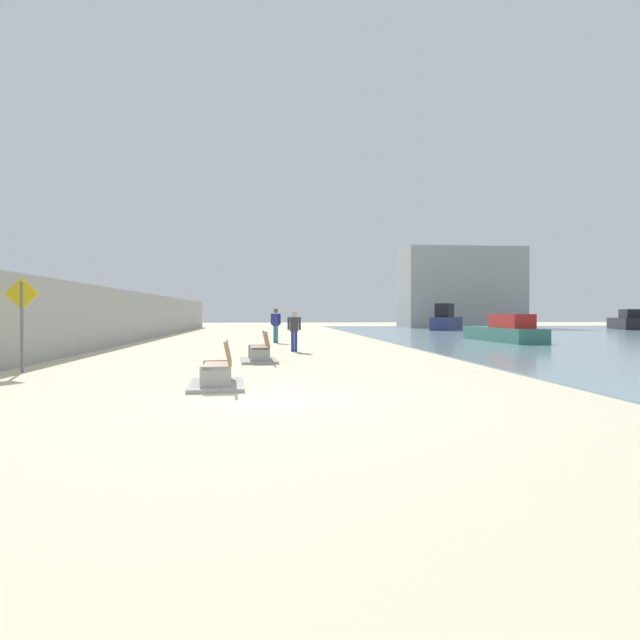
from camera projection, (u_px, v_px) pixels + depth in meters
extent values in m
plane|color=beige|center=(272.00, 344.00, 27.75)|extent=(120.00, 120.00, 0.00)
cube|color=#9E9E99|center=(117.00, 317.00, 27.03)|extent=(0.80, 64.00, 2.65)
cube|color=#9E9E99|center=(216.00, 379.00, 10.83)|extent=(0.61, 0.24, 0.50)
cube|color=#9E9E99|center=(217.00, 371.00, 12.21)|extent=(0.61, 0.24, 0.50)
cube|color=#997047|center=(217.00, 365.00, 11.52)|extent=(0.60, 1.63, 0.06)
cube|color=#997047|center=(228.00, 351.00, 11.55)|extent=(0.26, 1.61, 0.50)
cube|color=#9E9E99|center=(217.00, 385.00, 11.53)|extent=(1.23, 2.17, 0.08)
cube|color=#9E9E99|center=(260.00, 356.00, 16.72)|extent=(0.61, 0.24, 0.50)
cube|color=#9E9E99|center=(258.00, 352.00, 18.10)|extent=(0.61, 0.24, 0.50)
cube|color=#997047|center=(259.00, 347.00, 17.41)|extent=(0.61, 1.63, 0.06)
cube|color=#997047|center=(266.00, 338.00, 17.44)|extent=(0.27, 1.61, 0.50)
cube|color=#9E9E99|center=(259.00, 360.00, 17.42)|extent=(1.24, 2.17, 0.08)
cylinder|color=teal|center=(277.00, 334.00, 28.28)|extent=(0.12, 0.12, 0.88)
cylinder|color=teal|center=(275.00, 334.00, 28.31)|extent=(0.12, 0.12, 0.88)
cube|color=navy|center=(276.00, 320.00, 28.28)|extent=(0.36, 0.28, 0.62)
sphere|color=brown|center=(276.00, 311.00, 28.28)|extent=(0.24, 0.24, 0.24)
cylinder|color=navy|center=(280.00, 319.00, 28.23)|extent=(0.09, 0.09, 0.56)
cylinder|color=navy|center=(272.00, 319.00, 28.34)|extent=(0.09, 0.09, 0.56)
cylinder|color=navy|center=(296.00, 342.00, 21.92)|extent=(0.12, 0.12, 0.80)
cylinder|color=navy|center=(293.00, 342.00, 21.91)|extent=(0.12, 0.12, 0.80)
cube|color=#333338|center=(294.00, 324.00, 21.91)|extent=(0.32, 0.18, 0.57)
sphere|color=tan|center=(294.00, 314.00, 21.90)|extent=(0.22, 0.22, 0.22)
cylinder|color=#333338|center=(300.00, 324.00, 21.93)|extent=(0.09, 0.09, 0.51)
cylinder|color=#333338|center=(289.00, 324.00, 21.88)|extent=(0.09, 0.09, 0.51)
cube|color=black|center=(629.00, 324.00, 51.05)|extent=(4.60, 7.42, 1.02)
cube|color=black|center=(632.00, 314.00, 50.02)|extent=(2.57, 3.47, 0.80)
cube|color=#337060|center=(502.00, 334.00, 29.35)|extent=(1.72, 7.08, 0.72)
cube|color=red|center=(511.00, 321.00, 28.29)|extent=(1.17, 3.12, 0.72)
cube|color=navy|center=(447.00, 324.00, 48.59)|extent=(4.16, 5.37, 1.11)
cube|color=black|center=(444.00, 310.00, 47.86)|extent=(2.19, 2.58, 1.19)
cylinder|color=slate|center=(22.00, 327.00, 14.26)|extent=(0.08, 0.08, 2.33)
cube|color=yellow|center=(22.00, 294.00, 14.25)|extent=(0.85, 0.03, 0.85)
cube|color=#9E9E99|center=(460.00, 288.00, 57.41)|extent=(12.00, 6.00, 8.15)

